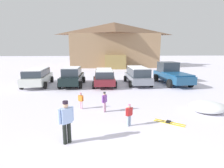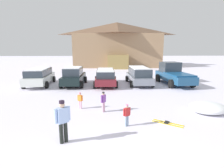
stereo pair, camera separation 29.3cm
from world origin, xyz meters
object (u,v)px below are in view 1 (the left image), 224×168
at_px(parked_black_sedan, 72,76).
at_px(skier_child_in_red_jacket, 129,114).
at_px(skier_child_in_purple_jacket, 104,101).
at_px(pickup_truck, 171,74).
at_px(skier_child_in_orange_jacket, 81,100).
at_px(parked_white_suv, 37,76).
at_px(parked_maroon_van, 104,77).
at_px(pair_of_skis, 169,122).
at_px(parked_grey_wagon, 138,75).
at_px(skier_adult_in_blue_parka, 66,120).
at_px(plowed_snow_pile, 207,107).
at_px(ski_lodge, 114,44).

relative_size(parked_black_sedan, skier_child_in_red_jacket, 4.20).
bearing_deg(skier_child_in_purple_jacket, pickup_truck, 47.48).
bearing_deg(parked_black_sedan, skier_child_in_orange_jacket, -77.61).
xyz_separation_m(parked_white_suv, pickup_truck, (13.23, 0.04, 0.09)).
xyz_separation_m(parked_maroon_van, pair_of_skis, (2.88, -9.12, -0.83)).
relative_size(parked_maroon_van, skier_child_in_orange_jacket, 4.78).
bearing_deg(parked_white_suv, parked_maroon_van, -1.98).
bearing_deg(pair_of_skis, parked_grey_wagon, 87.17).
height_order(skier_child_in_red_jacket, skier_adult_in_blue_parka, skier_adult_in_blue_parka).
bearing_deg(plowed_snow_pile, pickup_truck, 81.49).
relative_size(skier_child_in_red_jacket, pair_of_skis, 0.77).
bearing_deg(skier_child_in_orange_jacket, pickup_truck, 40.05).
xyz_separation_m(parked_white_suv, skier_child_in_red_jacket, (7.29, -9.53, -0.30)).
height_order(parked_black_sedan, parked_maroon_van, parked_black_sedan).
bearing_deg(skier_child_in_purple_jacket, parked_maroon_van, 88.48).
bearing_deg(parked_white_suv, parked_black_sedan, -3.09).
bearing_deg(ski_lodge, pickup_truck, -77.10).
bearing_deg(plowed_snow_pile, skier_child_in_purple_jacket, 175.70).
relative_size(skier_child_in_orange_jacket, skier_child_in_red_jacket, 0.94).
height_order(parked_white_suv, skier_child_in_red_jacket, parked_white_suv).
height_order(parked_black_sedan, skier_adult_in_blue_parka, parked_black_sedan).
distance_m(ski_lodge, parked_black_sedan, 20.03).
xyz_separation_m(parked_maroon_van, skier_child_in_red_jacket, (0.88, -9.31, -0.26)).
distance_m(parked_maroon_van, pickup_truck, 6.83).
xyz_separation_m(ski_lodge, skier_child_in_purple_jacket, (-2.73, -26.35, -3.67)).
bearing_deg(parked_white_suv, skier_child_in_purple_jacket, -50.77).
distance_m(parked_maroon_van, skier_child_in_orange_jacket, 6.98).
relative_size(pickup_truck, skier_child_in_orange_jacket, 5.46).
bearing_deg(skier_child_in_purple_jacket, skier_child_in_orange_jacket, 156.78).
height_order(parked_white_suv, skier_child_in_purple_jacket, parked_white_suv).
relative_size(parked_grey_wagon, pair_of_skis, 3.54).
relative_size(parked_white_suv, parked_black_sedan, 1.11).
distance_m(pair_of_skis, plowed_snow_pile, 3.03).
distance_m(parked_white_suv, skier_child_in_red_jacket, 12.00).
bearing_deg(skier_child_in_orange_jacket, plowed_snow_pile, -8.15).
bearing_deg(parked_grey_wagon, pair_of_skis, -92.83).
xyz_separation_m(parked_grey_wagon, pair_of_skis, (-0.46, -9.34, -0.91)).
bearing_deg(skier_child_in_purple_jacket, skier_child_in_red_jacket, -60.64).
xyz_separation_m(parked_maroon_van, plowed_snow_pile, (5.61, -7.83, -0.55)).
height_order(pickup_truck, plowed_snow_pile, pickup_truck).
xyz_separation_m(ski_lodge, skier_child_in_orange_jacket, (-4.11, -25.75, -3.77)).
xyz_separation_m(skier_child_in_red_jacket, pair_of_skis, (2.00, 0.19, -0.57)).
bearing_deg(parked_maroon_van, skier_child_in_purple_jacket, -91.52).
xyz_separation_m(parked_grey_wagon, pickup_truck, (3.48, 0.04, 0.06)).
height_order(parked_maroon_van, pickup_truck, pickup_truck).
distance_m(skier_child_in_red_jacket, plowed_snow_pile, 4.96).
xyz_separation_m(ski_lodge, parked_maroon_van, (-2.54, -18.95, -3.48)).
relative_size(parked_grey_wagon, skier_adult_in_blue_parka, 2.89).
xyz_separation_m(pickup_truck, skier_child_in_red_jacket, (-5.94, -9.56, -0.40)).
xyz_separation_m(parked_white_suv, skier_adult_in_blue_parka, (4.70, -10.84, 0.05)).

